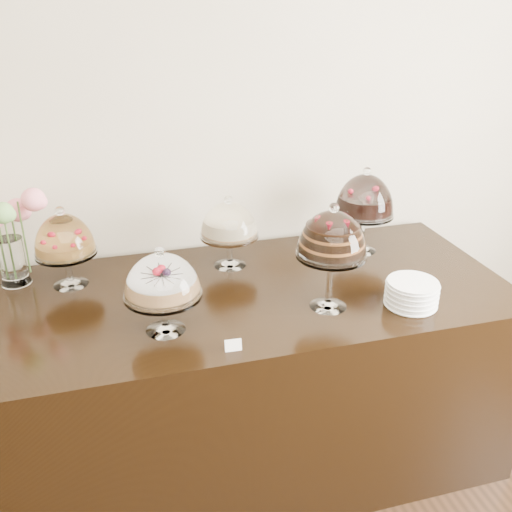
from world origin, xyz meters
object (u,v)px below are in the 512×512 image
object	(u,v)px
cake_stand_sugar_sponge	(162,280)
cake_stand_choco_layer	(332,238)
plate_stack	(412,293)
cake_stand_fruit_tart	(64,239)
display_counter	(253,375)
cake_stand_cheesecake	(229,223)
cake_stand_dark_choco	(365,199)
flower_vase	(11,230)

from	to	relation	value
cake_stand_sugar_sponge	cake_stand_choco_layer	world-z (taller)	cake_stand_choco_layer
cake_stand_sugar_sponge	plate_stack	bearing A→B (deg)	-4.76
cake_stand_fruit_tart	plate_stack	world-z (taller)	cake_stand_fruit_tart
cake_stand_sugar_sponge	plate_stack	distance (m)	1.00
display_counter	cake_stand_cheesecake	world-z (taller)	cake_stand_cheesecake
cake_stand_sugar_sponge	cake_stand_choco_layer	distance (m)	0.66
display_counter	cake_stand_fruit_tart	xyz separation A→B (m)	(-0.75, 0.26, 0.67)
cake_stand_choco_layer	cake_stand_cheesecake	xyz separation A→B (m)	(-0.30, 0.48, -0.09)
cake_stand_cheesecake	plate_stack	size ratio (longest dim) A/B	1.64
display_counter	cake_stand_fruit_tart	bearing A→B (deg)	160.95
cake_stand_sugar_sponge	cake_stand_dark_choco	bearing A→B (deg)	24.65
cake_stand_cheesecake	cake_stand_dark_choco	world-z (taller)	cake_stand_dark_choco
cake_stand_dark_choco	plate_stack	distance (m)	0.59
display_counter	flower_vase	world-z (taller)	flower_vase
plate_stack	cake_stand_choco_layer	bearing A→B (deg)	165.85
display_counter	plate_stack	size ratio (longest dim) A/B	10.60
cake_stand_fruit_tart	flower_vase	xyz separation A→B (m)	(-0.21, 0.08, 0.03)
cake_stand_sugar_sponge	cake_stand_dark_choco	size ratio (longest dim) A/B	0.82
cake_stand_cheesecake	plate_stack	world-z (taller)	cake_stand_cheesecake
display_counter	cake_stand_choco_layer	world-z (taller)	cake_stand_choco_layer
flower_vase	cake_stand_choco_layer	bearing A→B (deg)	-24.70
cake_stand_choco_layer	cake_stand_cheesecake	distance (m)	0.57
display_counter	cake_stand_choco_layer	bearing A→B (deg)	-40.46
plate_stack	cake_stand_fruit_tart	bearing A→B (deg)	157.22
cake_stand_choco_layer	cake_stand_dark_choco	bearing A→B (deg)	52.19
cake_stand_sugar_sponge	cake_stand_dark_choco	xyz separation A→B (m)	(1.02, 0.47, 0.06)
cake_stand_sugar_sponge	cake_stand_cheesecake	bearing A→B (deg)	52.99
cake_stand_sugar_sponge	cake_stand_choco_layer	size ratio (longest dim) A/B	0.77
cake_stand_cheesecake	cake_stand_fruit_tart	world-z (taller)	cake_stand_fruit_tart
display_counter	flower_vase	distance (m)	1.23
plate_stack	cake_stand_dark_choco	bearing A→B (deg)	86.20
cake_stand_sugar_sponge	cake_stand_cheesecake	xyz separation A→B (m)	(0.36, 0.48, -0.00)
cake_stand_choco_layer	cake_stand_cheesecake	world-z (taller)	cake_stand_choco_layer
cake_stand_sugar_sponge	plate_stack	world-z (taller)	cake_stand_sugar_sponge
cake_stand_dark_choco	cake_stand_cheesecake	bearing A→B (deg)	179.05
display_counter	plate_stack	xyz separation A→B (m)	(0.58, -0.30, 0.50)
display_counter	cake_stand_sugar_sponge	bearing A→B (deg)	-151.36
cake_stand_cheesecake	flower_vase	world-z (taller)	flower_vase
cake_stand_sugar_sponge	flower_vase	xyz separation A→B (m)	(-0.56, 0.56, 0.03)
cake_stand_choco_layer	cake_stand_dark_choco	world-z (taller)	cake_stand_choco_layer
cake_stand_dark_choco	cake_stand_choco_layer	bearing A→B (deg)	-127.81
cake_stand_sugar_sponge	flower_vase	size ratio (longest dim) A/B	0.82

